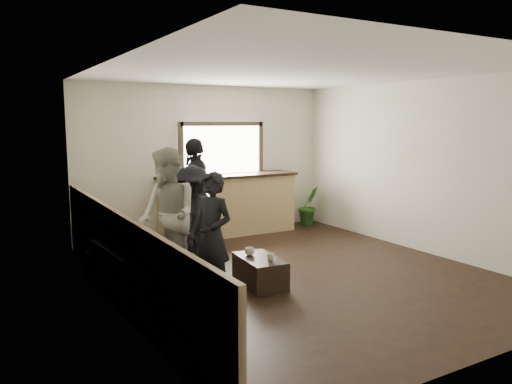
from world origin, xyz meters
TOP-DOWN VIEW (x-y plane):
  - ground at (0.00, 0.00)m, footprint 5.00×6.00m
  - room_shell at (-0.74, 0.00)m, footprint 5.01×6.01m
  - bar_counter at (0.30, 2.70)m, footprint 2.70×0.68m
  - sofa at (-2.15, -0.09)m, footprint 1.07×2.34m
  - coffee_table at (-0.70, -0.17)m, footprint 0.54×0.87m
  - cup_a at (-0.76, 0.00)m, footprint 0.17×0.17m
  - cup_b at (-0.65, -0.36)m, footprint 0.14×0.14m
  - potted_plant at (2.15, 2.65)m, footprint 0.48×0.40m
  - person_a at (-1.41, -0.25)m, footprint 0.56×0.66m
  - person_b at (-1.70, 0.52)m, footprint 0.75×0.93m
  - person_c at (-1.24, 0.78)m, footprint 0.91×1.13m
  - person_d at (-0.69, 1.93)m, footprint 1.05×1.13m

SIDE VIEW (x-z plane):
  - ground at x=0.00m, z-range -0.01..0.01m
  - coffee_table at x=-0.70m, z-range 0.00..0.37m
  - sofa at x=-2.15m, z-range 0.00..0.66m
  - potted_plant at x=2.15m, z-range 0.00..0.81m
  - cup_b at x=-0.65m, z-range 0.37..0.46m
  - cup_a at x=-0.76m, z-range 0.37..0.47m
  - bar_counter at x=0.30m, z-range -0.42..1.71m
  - person_c at x=-1.24m, z-range 0.00..1.53m
  - person_a at x=-1.41m, z-range 0.00..1.54m
  - person_b at x=-1.70m, z-range 0.00..1.80m
  - person_d at x=-0.69m, z-range 0.00..1.87m
  - room_shell at x=-0.74m, z-range 0.07..2.87m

